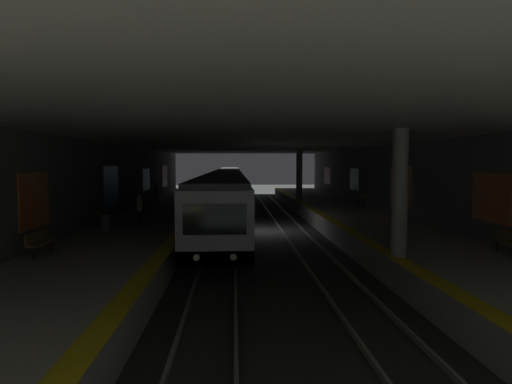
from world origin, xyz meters
TOP-DOWN VIEW (x-y plane):
  - ground_plane at (0.00, 0.00)m, footprint 120.00×120.00m
  - track_left at (0.00, -2.20)m, footprint 60.00×1.53m
  - track_right at (0.00, 2.20)m, footprint 60.00×1.53m
  - platform_left at (0.00, -6.55)m, footprint 60.00×5.30m
  - platform_right at (0.00, 6.55)m, footprint 60.00×5.30m
  - wall_left at (0.05, -9.45)m, footprint 60.00×0.56m
  - wall_right at (0.06, 9.45)m, footprint 60.00×0.56m
  - ceiling_slab at (0.00, 0.00)m, footprint 60.00×19.40m
  - pillar_near at (-12.63, -4.35)m, footprint 0.56×0.56m
  - pillar_far at (11.31, -4.35)m, footprint 0.56×0.56m
  - metro_train at (16.91, 2.20)m, footprint 58.84×2.83m
  - bench_left_mid at (-12.56, -8.53)m, footprint 1.70×0.47m
  - bench_left_far at (6.01, -8.53)m, footprint 1.70×0.47m
  - bench_right_near at (-11.80, 8.53)m, footprint 1.70×0.47m
  - bench_right_mid at (-4.06, 8.53)m, footprint 1.70×0.47m
  - bench_right_far at (4.74, 8.53)m, footprint 1.70×0.47m
  - person_waiting_near at (9.47, 8.11)m, footprint 0.60×0.24m
  - person_walking_mid at (-4.88, 6.45)m, footprint 0.60×0.23m
  - person_standing_far at (5.07, 5.25)m, footprint 0.60×0.23m
  - backpack_on_floor at (-4.61, 8.54)m, footprint 0.30×0.20m
  - trash_bin at (-6.42, 7.80)m, footprint 0.44×0.44m

SIDE VIEW (x-z plane):
  - ground_plane at x=0.00m, z-range 0.00..0.00m
  - track_left at x=0.00m, z-range 0.00..0.16m
  - track_right at x=0.00m, z-range 0.00..0.16m
  - platform_left at x=0.00m, z-range 0.00..1.05m
  - platform_right at x=0.00m, z-range 0.00..1.05m
  - backpack_on_floor at x=-4.61m, z-range 1.05..1.45m
  - trash_bin at x=-6.42m, z-range 1.05..1.90m
  - bench_left_mid at x=-12.56m, z-range 1.14..2.00m
  - bench_left_far at x=6.01m, z-range 1.14..2.00m
  - bench_right_near at x=-11.80m, z-range 1.14..2.00m
  - bench_right_mid at x=-4.06m, z-range 1.14..2.00m
  - bench_right_far at x=4.74m, z-range 1.14..2.00m
  - person_standing_far at x=5.07m, z-range 1.12..2.79m
  - person_walking_mid at x=-4.88m, z-range 1.13..2.82m
  - person_waiting_near at x=9.47m, z-range 1.13..2.85m
  - metro_train at x=16.91m, z-range 0.28..3.77m
  - wall_left at x=0.05m, z-range 0.00..5.60m
  - wall_right at x=0.06m, z-range 0.00..5.60m
  - pillar_near at x=-12.63m, z-range 1.05..5.60m
  - pillar_far at x=11.31m, z-range 1.05..5.60m
  - ceiling_slab at x=0.00m, z-range 5.60..6.00m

